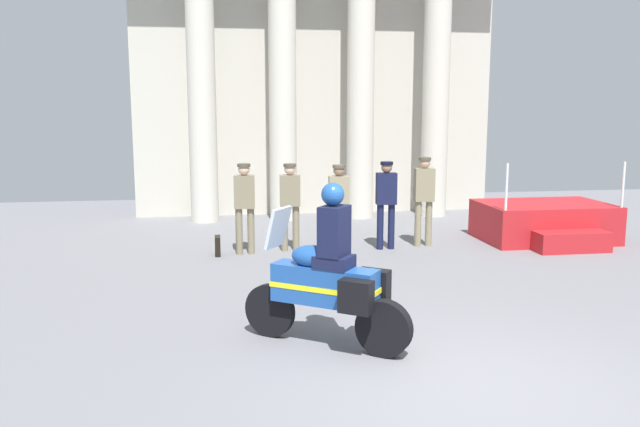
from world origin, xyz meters
The scene contains 10 objects.
ground_plane centered at (0.00, 0.00, 0.00)m, with size 28.00×28.00×0.00m, color slate.
colonnade_backdrop centered at (0.10, 10.52, 3.96)m, with size 9.08×1.51×7.53m.
reviewing_stand centered at (4.20, 6.58, 0.37)m, with size 2.57×2.22×1.67m.
officer_in_row_0 centered at (-1.93, 6.30, 1.00)m, with size 0.39×0.24×1.69m.
officer_in_row_1 centered at (-1.07, 6.46, 0.98)m, with size 0.39×0.24×1.67m.
officer_in_row_2 centered at (-0.14, 6.42, 0.96)m, with size 0.39×0.24×1.63m.
officer_in_row_3 centered at (0.77, 6.32, 1.00)m, with size 0.39×0.24×1.69m.
officer_in_row_4 centered at (1.57, 6.47, 1.04)m, with size 0.39×0.24×1.75m.
motorcycle_with_rider centered at (-1.17, 1.34, 0.79)m, with size 1.78×1.32×1.90m.
briefcase_on_ground centered at (-2.44, 6.25, 0.18)m, with size 0.10×0.32×0.36m, color black.
Camera 1 is at (-2.39, -5.73, 2.73)m, focal length 36.74 mm.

